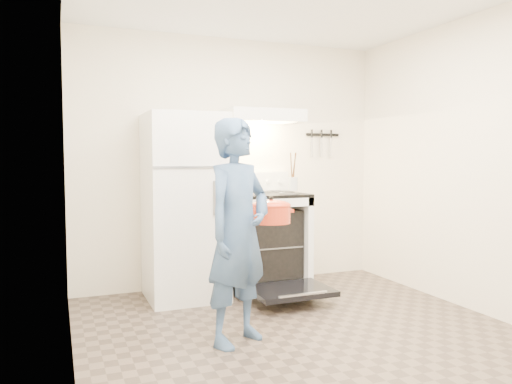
{
  "coord_description": "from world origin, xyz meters",
  "views": [
    {
      "loc": [
        -1.67,
        -3.04,
        1.3
      ],
      "look_at": [
        -0.05,
        1.0,
        1.0
      ],
      "focal_mm": 35.0,
      "sensor_mm": 36.0,
      "label": 1
    }
  ],
  "objects_px": {
    "refrigerator": "(185,207)",
    "dutch_oven": "(271,214)",
    "stove_body": "(264,242)",
    "tea_kettle": "(238,180)",
    "person": "(238,231)"
  },
  "relations": [
    {
      "from": "person",
      "to": "dutch_oven",
      "type": "relative_size",
      "value": 4.21
    },
    {
      "from": "stove_body",
      "to": "tea_kettle",
      "type": "xyz_separation_m",
      "value": [
        -0.24,
        0.09,
        0.62
      ]
    },
    {
      "from": "refrigerator",
      "to": "person",
      "type": "height_order",
      "value": "refrigerator"
    },
    {
      "from": "tea_kettle",
      "to": "refrigerator",
      "type": "bearing_deg",
      "value": -168.69
    },
    {
      "from": "stove_body",
      "to": "dutch_oven",
      "type": "bearing_deg",
      "value": -109.83
    },
    {
      "from": "person",
      "to": "dutch_oven",
      "type": "bearing_deg",
      "value": 10.69
    },
    {
      "from": "dutch_oven",
      "to": "stove_body",
      "type": "bearing_deg",
      "value": 70.17
    },
    {
      "from": "stove_body",
      "to": "tea_kettle",
      "type": "distance_m",
      "value": 0.67
    },
    {
      "from": "person",
      "to": "refrigerator",
      "type": "bearing_deg",
      "value": 64.43
    },
    {
      "from": "dutch_oven",
      "to": "tea_kettle",
      "type": "bearing_deg",
      "value": 84.46
    },
    {
      "from": "refrigerator",
      "to": "dutch_oven",
      "type": "height_order",
      "value": "refrigerator"
    },
    {
      "from": "tea_kettle",
      "to": "person",
      "type": "relative_size",
      "value": 0.17
    },
    {
      "from": "stove_body",
      "to": "refrigerator",
      "type": "bearing_deg",
      "value": -178.23
    },
    {
      "from": "refrigerator",
      "to": "dutch_oven",
      "type": "xyz_separation_m",
      "value": [
        0.47,
        -0.92,
        0.01
      ]
    },
    {
      "from": "tea_kettle",
      "to": "dutch_oven",
      "type": "relative_size",
      "value": 0.7
    }
  ]
}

